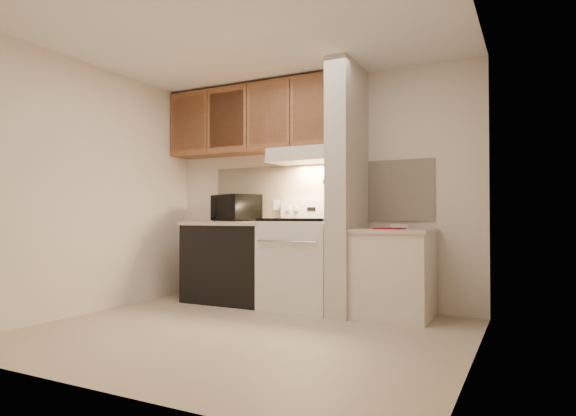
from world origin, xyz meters
The scene contains 50 objects.
floor centered at (0.00, 0.00, 0.00)m, with size 3.60×3.60×0.00m, color tan.
ceiling centered at (0.00, 0.00, 2.50)m, with size 3.60×3.60×0.00m, color white.
wall_back centered at (0.00, 1.50, 1.25)m, with size 3.60×0.02×2.50m, color silver.
wall_left centered at (-1.80, 0.00, 1.25)m, with size 0.02×3.00×2.50m, color silver.
wall_right centered at (1.80, 0.00, 1.25)m, with size 0.02×3.00×2.50m, color silver.
backsplash centered at (0.00, 1.49, 1.24)m, with size 2.60×0.02×0.63m, color #FFEBCF.
range_body centered at (0.00, 1.16, 0.46)m, with size 0.76×0.65×0.92m, color silver.
oven_window centered at (0.00, 0.84, 0.50)m, with size 0.50×0.01×0.30m, color black.
oven_handle centered at (0.00, 0.80, 0.72)m, with size 0.02×0.02×0.65m, color silver.
cooktop centered at (0.00, 1.16, 0.94)m, with size 0.74×0.64×0.03m, color black.
range_backguard centered at (0.00, 1.44, 1.05)m, with size 0.76×0.08×0.20m, color silver.
range_display centered at (0.00, 1.40, 1.05)m, with size 0.10×0.01×0.04m, color black.
range_knob_left_outer centered at (-0.28, 1.40, 1.05)m, with size 0.05×0.05×0.02m, color silver.
range_knob_left_inner centered at (-0.18, 1.40, 1.05)m, with size 0.05×0.05×0.02m, color silver.
range_knob_right_inner centered at (0.18, 1.40, 1.05)m, with size 0.05×0.05×0.02m, color silver.
range_knob_right_outer centered at (0.28, 1.40, 1.05)m, with size 0.05×0.05×0.02m, color silver.
dishwasher_front centered at (-0.88, 1.17, 0.43)m, with size 1.00×0.63×0.87m, color black.
left_countertop centered at (-0.88, 1.17, 0.89)m, with size 1.04×0.67×0.04m, color beige.
spoon_rest centered at (-0.48, 1.25, 0.92)m, with size 0.25×0.08×0.02m, color black.
teal_jar centered at (-0.92, 1.39, 0.95)m, with size 0.08×0.08×0.09m, color #1D5D5F.
outlet centered at (-0.48, 1.48, 1.10)m, with size 0.08×0.01×0.12m, color beige.
microwave centered at (-0.93, 1.31, 1.07)m, with size 0.56×0.38×0.31m, color black.
partition_pillar centered at (0.51, 1.15, 1.25)m, with size 0.22×0.70×2.50m, color beige.
pillar_trim centered at (0.39, 1.15, 1.30)m, with size 0.01×0.70×0.04m, color brown.
knife_strip centered at (0.39, 1.10, 1.32)m, with size 0.02×0.42×0.04m, color black.
knife_blade_a centered at (0.38, 0.94, 1.22)m, with size 0.01×0.04×0.16m, color silver.
knife_handle_a centered at (0.38, 0.95, 1.37)m, with size 0.02×0.02×0.10m, color black.
knife_blade_b centered at (0.38, 1.03, 1.21)m, with size 0.01×0.04×0.18m, color silver.
knife_handle_b centered at (0.38, 1.02, 1.37)m, with size 0.02×0.02×0.10m, color black.
knife_blade_c centered at (0.38, 1.09, 1.20)m, with size 0.01×0.04×0.20m, color silver.
knife_handle_c centered at (0.38, 1.09, 1.37)m, with size 0.02×0.02×0.10m, color black.
knife_blade_d centered at (0.38, 1.18, 1.22)m, with size 0.01×0.04×0.16m, color silver.
knife_handle_d centered at (0.38, 1.19, 1.37)m, with size 0.02×0.02×0.10m, color black.
knife_blade_e centered at (0.38, 1.26, 1.21)m, with size 0.01×0.04×0.18m, color silver.
knife_handle_e centered at (0.38, 1.26, 1.37)m, with size 0.02×0.02×0.10m, color black.
oven_mitt centered at (0.38, 1.32, 1.20)m, with size 0.03×0.10×0.25m, color slate.
right_cab_base centered at (0.97, 1.15, 0.40)m, with size 0.70×0.60×0.81m, color beige.
right_countertop centered at (0.97, 1.15, 0.83)m, with size 0.74×0.64×0.04m, color beige.
red_folder centered at (0.97, 1.03, 0.86)m, with size 0.23×0.32×0.01m, color #A90018.
white_box centered at (0.99, 1.33, 0.87)m, with size 0.16×0.11×0.04m, color white.
range_hood centered at (0.00, 1.28, 1.62)m, with size 0.78×0.44×0.15m, color beige.
hood_lip centered at (0.00, 1.07, 1.58)m, with size 0.78×0.04×0.06m, color beige.
upper_cabinets centered at (-0.69, 1.32, 2.08)m, with size 2.18×0.33×0.77m, color brown.
cab_door_a centered at (-1.51, 1.17, 2.08)m, with size 0.46×0.01×0.63m, color brown.
cab_gap_a centered at (-1.23, 1.16, 2.08)m, with size 0.01×0.01×0.73m, color black.
cab_door_b centered at (-0.96, 1.17, 2.08)m, with size 0.46×0.01×0.63m, color brown.
cab_gap_b centered at (-0.69, 1.16, 2.08)m, with size 0.01×0.01×0.73m, color black.
cab_door_c centered at (-0.42, 1.17, 2.08)m, with size 0.46×0.01×0.63m, color brown.
cab_gap_c centered at (-0.14, 1.16, 2.08)m, with size 0.01×0.01×0.73m, color black.
cab_door_d centered at (0.13, 1.17, 2.08)m, with size 0.46×0.01×0.63m, color brown.
Camera 1 is at (2.16, -3.41, 0.97)m, focal length 30.00 mm.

